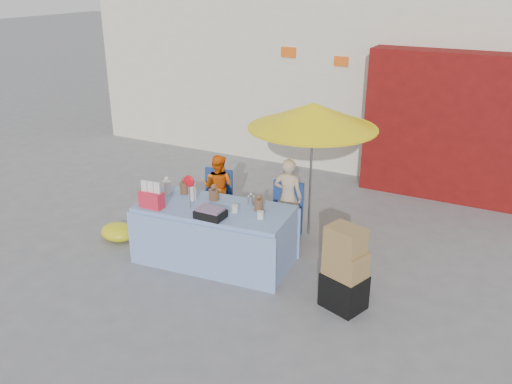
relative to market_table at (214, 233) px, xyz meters
The scene contains 10 objects.
ground 0.60m from the market_table, 30.54° to the right, with size 80.00×80.00×0.00m, color slate.
backdrop 7.83m from the market_table, 83.19° to the left, with size 14.00×8.00×7.80m.
market_table is the anchor object (origin of this frame).
chair_left 1.34m from the market_table, 121.94° to the left, with size 0.53×0.52×0.85m.
chair_right 1.26m from the market_table, 63.96° to the left, with size 0.53×0.52×0.85m.
vendor_orange 1.44m from the market_table, 119.05° to the left, with size 0.54×0.42×1.11m, color orange.
vendor_beige 1.39m from the market_table, 66.35° to the left, with size 0.45×0.30×1.24m, color #C8AC8D.
umbrella 2.20m from the market_table, 58.86° to the left, with size 1.90×1.90×2.09m.
box_stack 2.01m from the market_table, ahead, with size 0.59×0.54×1.08m.
tarp_bundle 1.69m from the market_table, behind, with size 0.58×0.46×0.26m, color yellow.
Camera 1 is at (3.30, -5.55, 3.82)m, focal length 38.00 mm.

